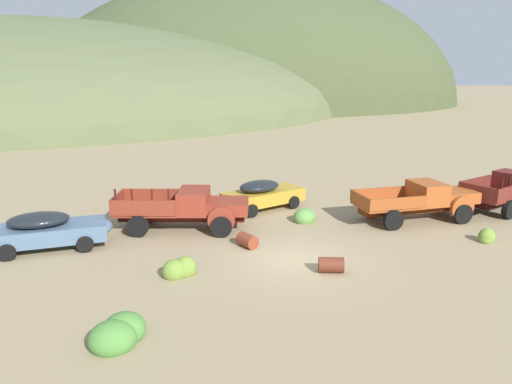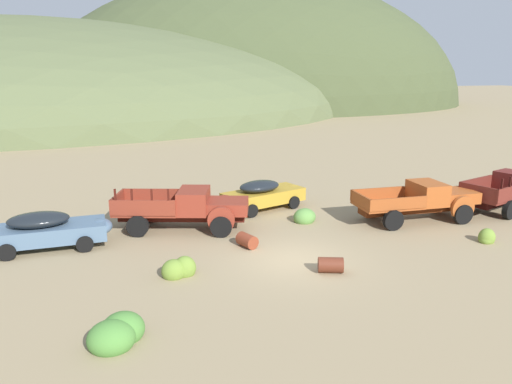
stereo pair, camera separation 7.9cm
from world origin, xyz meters
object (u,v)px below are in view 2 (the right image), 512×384
object	(u,v)px
truck_rust_red	(192,208)
truck_oxide_orange	(425,200)
oil_drum_spare	(331,265)
car_mustard	(266,194)
car_chalk_blue	(51,229)
oil_drum_by_truck	(247,240)

from	to	relation	value
truck_rust_red	truck_oxide_orange	size ratio (longest dim) A/B	1.03
oil_drum_spare	truck_oxide_orange	bearing A→B (deg)	31.86
oil_drum_spare	car_mustard	bearing A→B (deg)	87.50
truck_rust_red	car_mustard	size ratio (longest dim) A/B	1.30
car_mustard	car_chalk_blue	bearing A→B (deg)	177.78
car_mustard	oil_drum_spare	distance (m)	8.69
car_mustard	oil_drum_by_truck	size ratio (longest dim) A/B	4.82
car_chalk_blue	oil_drum_spare	distance (m)	11.47
car_chalk_blue	truck_rust_red	world-z (taller)	truck_rust_red
car_mustard	oil_drum_by_truck	world-z (taller)	car_mustard
truck_oxide_orange	oil_drum_by_truck	distance (m)	9.44
truck_oxide_orange	oil_drum_by_truck	bearing A→B (deg)	-171.10
car_chalk_blue	truck_rust_red	xyz separation A→B (m)	(5.99, 0.73, 0.18)
car_mustard	truck_oxide_orange	world-z (taller)	truck_oxide_orange
car_mustard	truck_oxide_orange	size ratio (longest dim) A/B	0.80
truck_oxide_orange	oil_drum_spare	bearing A→B (deg)	-145.49
truck_rust_red	car_chalk_blue	bearing A→B (deg)	-154.75
oil_drum_spare	oil_drum_by_truck	world-z (taller)	oil_drum_spare
car_mustard	oil_drum_by_truck	distance (m)	5.84
car_mustard	oil_drum_spare	size ratio (longest dim) A/B	4.67
car_chalk_blue	oil_drum_spare	world-z (taller)	car_chalk_blue
oil_drum_spare	oil_drum_by_truck	size ratio (longest dim) A/B	1.03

